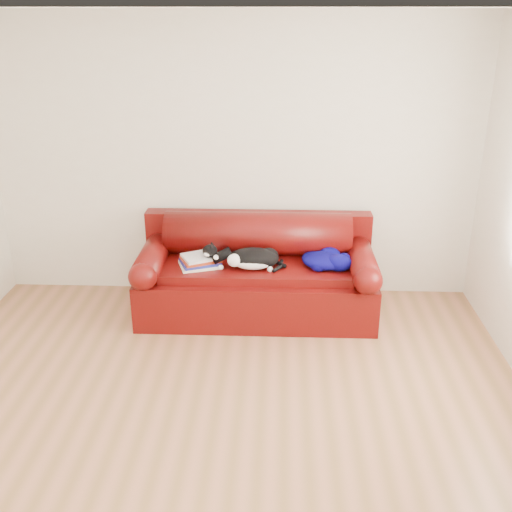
# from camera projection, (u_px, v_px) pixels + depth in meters

# --- Properties ---
(ground) EXTENTS (4.50, 4.50, 0.00)m
(ground) POSITION_uv_depth(u_px,v_px,m) (216.00, 412.00, 4.16)
(ground) COLOR brown
(ground) RESTS_ON ground
(room_shell) EXTENTS (4.52, 4.02, 2.61)m
(room_shell) POSITION_uv_depth(u_px,v_px,m) (230.00, 179.00, 3.53)
(room_shell) COLOR beige
(room_shell) RESTS_ON ground
(sofa_base) EXTENTS (2.10, 0.90, 0.50)m
(sofa_base) POSITION_uv_depth(u_px,v_px,m) (257.00, 289.00, 5.44)
(sofa_base) COLOR #360B02
(sofa_base) RESTS_ON ground
(sofa_back) EXTENTS (2.10, 1.01, 0.88)m
(sofa_back) POSITION_uv_depth(u_px,v_px,m) (258.00, 248.00, 5.55)
(sofa_back) COLOR #360B02
(sofa_back) RESTS_ON ground
(book_stack) EXTENTS (0.40, 0.36, 0.10)m
(book_stack) POSITION_uv_depth(u_px,v_px,m) (201.00, 261.00, 5.25)
(book_stack) COLOR white
(book_stack) RESTS_ON sofa_base
(cat) EXTENTS (0.65, 0.33, 0.23)m
(cat) POSITION_uv_depth(u_px,v_px,m) (253.00, 259.00, 5.18)
(cat) COLOR black
(cat) RESTS_ON sofa_base
(blanket) EXTENTS (0.46, 0.42, 0.14)m
(blanket) POSITION_uv_depth(u_px,v_px,m) (326.00, 260.00, 5.24)
(blanket) COLOR #080247
(blanket) RESTS_ON sofa_base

